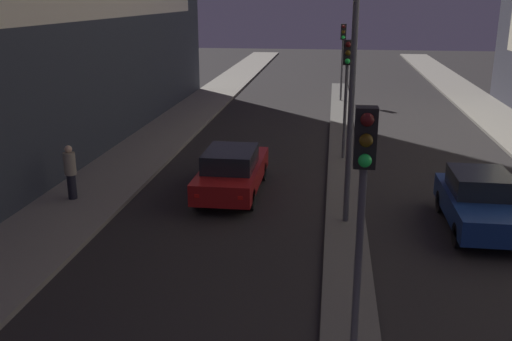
{
  "coord_description": "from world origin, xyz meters",
  "views": [
    {
      "loc": [
        -0.5,
        -4.03,
        6.07
      ],
      "look_at": [
        -2.93,
        14.02,
        0.5
      ],
      "focal_mm": 40.0,
      "sensor_mm": 36.0,
      "label": 1
    }
  ],
  "objects_px": {
    "car_left_lane": "(232,171)",
    "car_right_lane": "(480,202)",
    "traffic_light_far": "(343,45)",
    "pedestrian_on_left_sidewalk": "(70,171)",
    "traffic_light_mid": "(347,73)",
    "traffic_light_near": "(363,186)"
  },
  "relations": [
    {
      "from": "traffic_light_near",
      "to": "traffic_light_far",
      "type": "height_order",
      "value": "same"
    },
    {
      "from": "car_right_lane",
      "to": "car_left_lane",
      "type": "bearing_deg",
      "value": 164.78
    },
    {
      "from": "car_left_lane",
      "to": "traffic_light_mid",
      "type": "bearing_deg",
      "value": 50.8
    },
    {
      "from": "traffic_light_near",
      "to": "traffic_light_mid",
      "type": "height_order",
      "value": "same"
    },
    {
      "from": "car_left_lane",
      "to": "car_right_lane",
      "type": "xyz_separation_m",
      "value": [
        7.14,
        -1.94,
        -0.0
      ]
    },
    {
      "from": "car_right_lane",
      "to": "pedestrian_on_left_sidewalk",
      "type": "distance_m",
      "value": 11.86
    },
    {
      "from": "traffic_light_mid",
      "to": "traffic_light_far",
      "type": "distance_m",
      "value": 12.85
    },
    {
      "from": "traffic_light_near",
      "to": "pedestrian_on_left_sidewalk",
      "type": "height_order",
      "value": "traffic_light_near"
    },
    {
      "from": "traffic_light_far",
      "to": "pedestrian_on_left_sidewalk",
      "type": "height_order",
      "value": "traffic_light_far"
    },
    {
      "from": "car_left_lane",
      "to": "traffic_light_near",
      "type": "bearing_deg",
      "value": -68.14
    },
    {
      "from": "pedestrian_on_left_sidewalk",
      "to": "traffic_light_mid",
      "type": "bearing_deg",
      "value": 35.24
    },
    {
      "from": "car_left_lane",
      "to": "pedestrian_on_left_sidewalk",
      "type": "relative_size",
      "value": 2.76
    },
    {
      "from": "traffic_light_mid",
      "to": "pedestrian_on_left_sidewalk",
      "type": "distance_m",
      "value": 10.41
    },
    {
      "from": "traffic_light_near",
      "to": "car_left_lane",
      "type": "height_order",
      "value": "traffic_light_near"
    },
    {
      "from": "car_left_lane",
      "to": "car_right_lane",
      "type": "relative_size",
      "value": 1.15
    },
    {
      "from": "traffic_light_far",
      "to": "car_left_lane",
      "type": "relative_size",
      "value": 0.96
    },
    {
      "from": "traffic_light_near",
      "to": "traffic_light_mid",
      "type": "relative_size",
      "value": 1.0
    },
    {
      "from": "car_left_lane",
      "to": "car_right_lane",
      "type": "bearing_deg",
      "value": -15.22
    },
    {
      "from": "traffic_light_far",
      "to": "pedestrian_on_left_sidewalk",
      "type": "bearing_deg",
      "value": -113.88
    },
    {
      "from": "traffic_light_near",
      "to": "traffic_light_mid",
      "type": "distance_m",
      "value": 13.27
    },
    {
      "from": "car_left_lane",
      "to": "pedestrian_on_left_sidewalk",
      "type": "distance_m",
      "value": 4.94
    },
    {
      "from": "traffic_light_far",
      "to": "pedestrian_on_left_sidewalk",
      "type": "relative_size",
      "value": 2.65
    }
  ]
}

